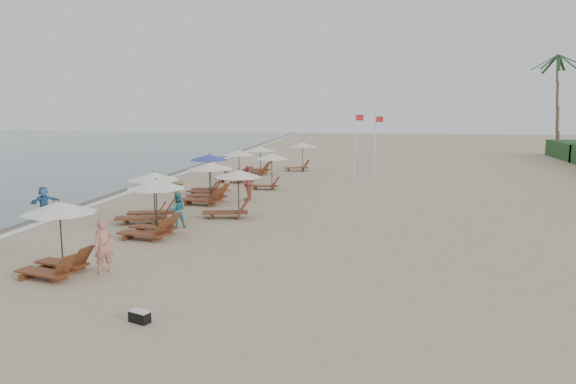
% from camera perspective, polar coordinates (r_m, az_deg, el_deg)
% --- Properties ---
extents(ground, '(160.00, 160.00, 0.00)m').
position_cam_1_polar(ground, '(20.89, -0.90, -5.53)').
color(ground, tan).
rests_on(ground, ground).
extents(wet_sand_band, '(3.20, 140.00, 0.01)m').
position_cam_1_polar(wet_sand_band, '(34.39, -18.62, -0.19)').
color(wet_sand_band, '#6B5E4C').
rests_on(wet_sand_band, ground).
extents(foam_line, '(0.50, 140.00, 0.02)m').
position_cam_1_polar(foam_line, '(33.79, -16.68, -0.24)').
color(foam_line, white).
rests_on(foam_line, ground).
extents(lounger_station_0, '(2.49, 2.26, 2.33)m').
position_cam_1_polar(lounger_station_0, '(18.49, -22.82, -4.20)').
color(lounger_station_0, brown).
rests_on(lounger_station_0, ground).
extents(lounger_station_1, '(2.68, 2.36, 2.31)m').
position_cam_1_polar(lounger_station_1, '(22.60, -13.90, -1.62)').
color(lounger_station_1, brown).
rests_on(lounger_station_1, ground).
extents(lounger_station_2, '(2.83, 2.55, 2.24)m').
position_cam_1_polar(lounger_station_2, '(25.63, -14.17, -0.63)').
color(lounger_station_2, brown).
rests_on(lounger_station_2, ground).
extents(lounger_station_3, '(2.88, 2.45, 2.20)m').
position_cam_1_polar(lounger_station_3, '(29.69, -8.44, 0.87)').
color(lounger_station_3, brown).
rests_on(lounger_station_3, ground).
extents(lounger_station_4, '(2.46, 2.34, 2.35)m').
position_cam_1_polar(lounger_station_4, '(32.77, -8.38, 2.09)').
color(lounger_station_4, brown).
rests_on(lounger_station_4, ground).
extents(lounger_station_5, '(2.68, 2.34, 2.16)m').
position_cam_1_polar(lounger_station_5, '(37.86, -5.47, 2.56)').
color(lounger_station_5, brown).
rests_on(lounger_station_5, ground).
extents(lounger_station_6, '(2.71, 2.31, 2.10)m').
position_cam_1_polar(lounger_station_6, '(41.72, -3.20, 3.25)').
color(lounger_station_6, brown).
rests_on(lounger_station_6, ground).
extents(inland_station_0, '(2.84, 2.24, 2.22)m').
position_cam_1_polar(inland_station_0, '(25.81, -5.78, 0.21)').
color(inland_station_0, brown).
rests_on(inland_station_0, ground).
extents(inland_station_1, '(2.54, 2.24, 2.22)m').
position_cam_1_polar(inland_station_1, '(34.23, -1.97, 2.73)').
color(inland_station_1, brown).
rests_on(inland_station_1, ground).
extents(inland_station_2, '(2.70, 2.24, 2.22)m').
position_cam_1_polar(inland_station_2, '(43.72, 1.24, 4.02)').
color(inland_station_2, brown).
rests_on(inland_station_2, ground).
extents(beachgoer_near, '(0.74, 0.72, 1.71)m').
position_cam_1_polar(beachgoer_near, '(18.36, -18.41, -5.31)').
color(beachgoer_near, tan).
rests_on(beachgoer_near, ground).
extents(beachgoer_mid_a, '(0.89, 0.80, 1.51)m').
position_cam_1_polar(beachgoer_mid_a, '(24.20, -11.30, -1.84)').
color(beachgoer_mid_a, teal).
rests_on(beachgoer_mid_a, ground).
extents(beachgoer_mid_b, '(1.17, 1.28, 1.72)m').
position_cam_1_polar(beachgoer_mid_b, '(27.14, -11.20, -0.43)').
color(beachgoer_mid_b, olive).
rests_on(beachgoer_mid_b, ground).
extents(beachgoer_far_a, '(0.64, 1.18, 1.91)m').
position_cam_1_polar(beachgoer_far_a, '(30.42, -4.11, 0.93)').
color(beachgoer_far_a, '#C15A4D').
rests_on(beachgoer_far_a, ground).
extents(beachgoer_far_b, '(0.77, 0.89, 1.53)m').
position_cam_1_polar(beachgoer_far_b, '(33.80, -6.28, 1.39)').
color(beachgoer_far_b, tan).
rests_on(beachgoer_far_b, ground).
extents(waterline_walker, '(1.09, 1.41, 1.49)m').
position_cam_1_polar(waterline_walker, '(28.03, -23.83, -0.98)').
color(waterline_walker, '#306292').
rests_on(waterline_walker, ground).
extents(duffel_bag, '(0.58, 0.43, 0.29)m').
position_cam_1_polar(duffel_bag, '(14.28, -15.04, -12.27)').
color(duffel_bag, black).
rests_on(duffel_bag, ground).
extents(flag_pole_near, '(0.59, 0.08, 4.72)m').
position_cam_1_polar(flag_pole_near, '(38.32, 6.95, 5.06)').
color(flag_pole_near, silver).
rests_on(flag_pole_near, ground).
extents(flag_pole_far, '(0.60, 0.08, 4.53)m').
position_cam_1_polar(flag_pole_far, '(41.28, 9.00, 5.16)').
color(flag_pole_far, silver).
rests_on(flag_pole_far, ground).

